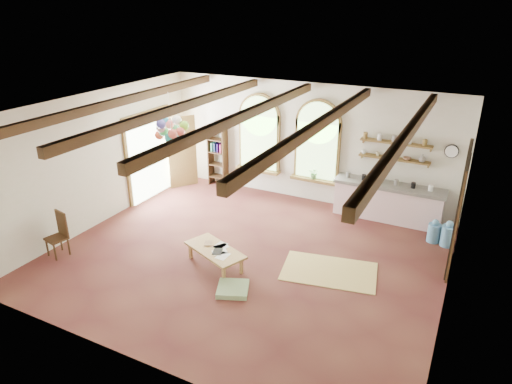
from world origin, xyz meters
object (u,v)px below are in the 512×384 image
Objects in this scene: side_chair at (58,243)px; kitchen_counter at (388,202)px; coffee_table at (215,251)px; balloon_cluster at (171,129)px.

kitchen_counter is at bearing 39.94° from side_chair.
coffee_table is 1.53× the size of side_chair.
balloon_cluster is at bearing 144.49° from coffee_table.
balloon_cluster is (-2.00, 1.43, 1.99)m from coffee_table.
coffee_table is at bearing 19.52° from side_chair.
coffee_table is at bearing -125.20° from kitchen_counter.
balloon_cluster is (1.24, 2.58, 2.05)m from side_chair.
side_chair reaches higher than coffee_table.
balloon_cluster is at bearing -153.00° from kitchen_counter.
coffee_table is 3.17m from balloon_cluster.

